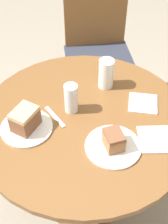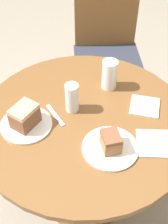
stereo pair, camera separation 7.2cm
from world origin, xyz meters
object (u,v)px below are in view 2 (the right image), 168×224
Objects in this scene: glass_lemonade at (72,99)px; glass_water at (109,76)px; cake_slice_near at (25,116)px; plate_near at (26,124)px; plate_far at (110,148)px; chair at (107,53)px; cake_slice_far at (111,141)px.

glass_lemonade is 0.95× the size of glass_water.
glass_water is at bearing 38.81° from cake_slice_near.
plate_near is 0.48m from glass_water.
plate_far is 0.30m from glass_lemonade.
plate_near is 0.40m from plate_far.
glass_lemonade is (-0.16, -0.87, 0.33)m from chair.
chair is 0.77m from glass_water.
chair is 0.95m from glass_lemonade.
plate_near is at bearing 164.21° from plate_far.
chair is at bearing 69.89° from cake_slice_near.
glass_lemonade is (-0.18, 0.23, 0.02)m from cake_slice_far.
plate_far is 0.41m from glass_water.
glass_lemonade is 0.25m from glass_water.
cake_slice_far is at bearing -15.79° from plate_near.
chair reaches higher than plate_near.
chair reaches higher than cake_slice_far.
chair is 1.09m from plate_near.
chair is at bearing 79.39° from glass_lemonade.
glass_lemonade is at bearing -133.71° from glass_water.
glass_lemonade is (0.20, 0.12, 0.00)m from cake_slice_near.
cake_slice_far is at bearing -51.14° from glass_lemonade.
glass_water reaches higher than plate_near.
cake_slice_far is at bearing -88.25° from glass_water.
cake_slice_near is at bearing -149.15° from glass_lemonade.
cake_slice_near reaches higher than plate_far.
plate_far is at bearing -51.14° from glass_lemonade.
glass_water is (0.37, 0.30, 0.01)m from cake_slice_near.
glass_water is at bearing 91.75° from plate_far.
plate_far is at bearing -15.79° from plate_near.
glass_water is (0.01, -0.69, 0.34)m from chair.
cake_slice_near is at bearing 164.21° from cake_slice_far.
glass_water is at bearing 46.29° from glass_lemonade.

